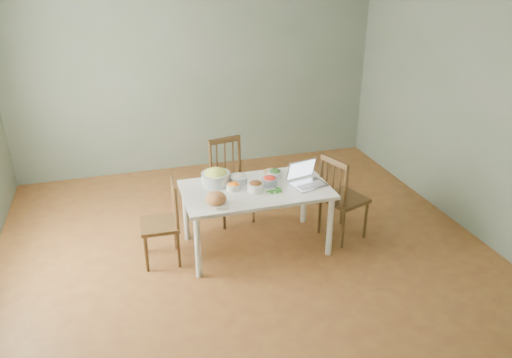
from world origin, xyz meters
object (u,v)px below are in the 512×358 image
object	(u,v)px
chair_far	(232,182)
bowl_squash	(216,177)
chair_right	(344,196)
laptop	(309,175)
bread_boule	(216,199)
chair_left	(159,223)
dining_table	(256,218)

from	to	relation	value
chair_far	bowl_squash	size ratio (longest dim) A/B	3.23
bowl_squash	chair_right	bearing A→B (deg)	-10.59
laptop	bread_boule	bearing A→B (deg)	175.33
chair_left	bread_boule	distance (m)	0.66
chair_far	bread_boule	distance (m)	0.99
bread_boule	chair_right	bearing A→B (deg)	7.54
dining_table	laptop	size ratio (longest dim) A/B	4.36
chair_far	chair_right	bearing A→B (deg)	-43.79
dining_table	chair_right	size ratio (longest dim) A/B	1.54
bread_boule	laptop	size ratio (longest dim) A/B	0.58
chair_left	bowl_squash	xyz separation A→B (m)	(0.61, 0.17, 0.34)
chair_right	bread_boule	distance (m)	1.46
chair_left	laptop	world-z (taller)	laptop
laptop	chair_right	bearing A→B (deg)	-6.52
dining_table	bread_boule	xyz separation A→B (m)	(-0.46, -0.23, 0.41)
bread_boule	laptop	distance (m)	1.00
dining_table	chair_right	distance (m)	0.97
bowl_squash	laptop	bearing A→B (deg)	-18.27
dining_table	laptop	distance (m)	0.71
chair_far	chair_left	bearing A→B (deg)	-155.56
chair_far	chair_right	xyz separation A→B (m)	(1.05, -0.69, 0.00)
bowl_squash	bread_boule	bearing A→B (deg)	-102.12
dining_table	chair_left	xyz separation A→B (m)	(-0.97, 0.03, 0.09)
bread_boule	chair_left	bearing A→B (deg)	152.96
chair_far	bowl_squash	bearing A→B (deg)	-131.85
chair_far	laptop	distance (m)	1.02
laptop	chair_far	bearing A→B (deg)	117.31
dining_table	bread_boule	distance (m)	0.65
dining_table	chair_left	world-z (taller)	chair_left
chair_left	bread_boule	xyz separation A→B (m)	(0.52, -0.26, 0.32)
bread_boule	bowl_squash	bearing A→B (deg)	77.88
chair_right	bread_boule	bearing A→B (deg)	78.99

